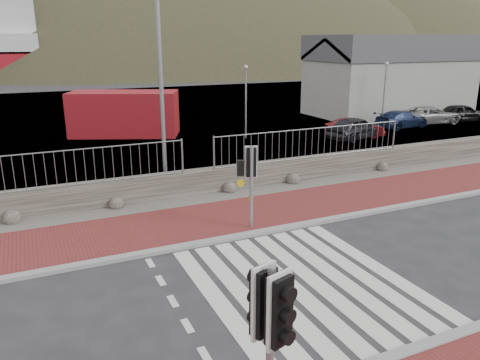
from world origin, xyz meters
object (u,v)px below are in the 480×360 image
streetlight (164,59)px  shipping_container (125,114)px  car_d (430,115)px  car_c (401,119)px  traffic_signal_near (271,322)px  traffic_signal_far (250,170)px  car_b (355,128)px  car_e (462,113)px  car_a (355,128)px

streetlight → shipping_container: (0.68, 11.62, -3.53)m
car_d → car_c: bearing=104.1°
traffic_signal_near → traffic_signal_far: (3.16, 7.16, -0.15)m
car_b → car_d: bearing=-61.5°
traffic_signal_near → shipping_container: 23.54m
streetlight → car_b: streetlight is taller
traffic_signal_far → shipping_container: bearing=-70.4°
streetlight → car_e: (22.85, 6.65, -4.20)m
streetlight → car_c: bearing=43.4°
car_e → traffic_signal_far: bearing=127.6°
car_c → shipping_container: bearing=67.2°
streetlight → car_d: 21.84m
streetlight → shipping_container: streetlight is taller
shipping_container → car_d: bearing=9.9°
streetlight → car_a: 13.98m
shipping_container → traffic_signal_far: bearing=-65.3°
traffic_signal_near → streetlight: bearing=63.0°
traffic_signal_far → shipping_container: size_ratio=0.42×
car_d → traffic_signal_far: bearing=127.7°
streetlight → car_e: size_ratio=2.37×
traffic_signal_far → car_d: size_ratio=0.61×
car_d → car_e: car_e is taller
car_b → car_c: (4.71, 1.29, 0.01)m
streetlight → car_e: 24.17m
car_d → car_e: bearing=-91.2°
traffic_signal_far → streetlight: streetlight is taller
shipping_container → car_e: shipping_container is taller
car_d → car_e: size_ratio=1.16×
shipping_container → car_b: bearing=-4.6°
shipping_container → streetlight: bearing=-70.2°
car_e → car_d: bearing=92.5°
shipping_container → car_e: bearing=10.5°
traffic_signal_near → traffic_signal_far: size_ratio=1.09×
traffic_signal_far → car_a: (11.26, 9.55, -1.21)m
streetlight → traffic_signal_near: bearing=-77.3°
traffic_signal_far → car_a: size_ratio=0.67×
car_a → car_e: size_ratio=1.05×
car_d → car_e: (2.60, -0.35, 0.03)m
traffic_signal_far → car_b: bearing=-121.2°
traffic_signal_near → car_c: bearing=26.3°
traffic_signal_near → car_d: traffic_signal_near is taller
traffic_signal_far → car_e: (21.72, 11.25, -1.24)m
streetlight → car_a: streetlight is taller
streetlight → car_c: streetlight is taller
shipping_container → car_a: (11.71, -6.67, -0.64)m
car_c → car_d: (2.88, 0.38, 0.03)m
car_a → car_d: bearing=-89.5°
traffic_signal_near → car_c: 26.76m
traffic_signal_near → shipping_container: size_ratio=0.45×
shipping_container → car_a: 13.49m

